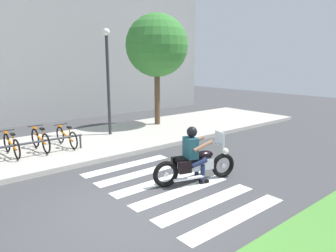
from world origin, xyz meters
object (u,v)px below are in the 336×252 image
at_px(rider, 193,151).
at_px(bicycle_3, 66,137).
at_px(motorcycle, 196,164).
at_px(bicycle_1, 11,145).
at_px(street_lamp, 108,73).
at_px(tree_near_rack, 157,46).
at_px(bike_rack, 32,144).
at_px(bicycle_2, 40,140).

distance_m(rider, bicycle_3, 5.04).
distance_m(motorcycle, bicycle_1, 5.80).
height_order(street_lamp, tree_near_rack, tree_near_rack).
xyz_separation_m(rider, bike_rack, (-2.62, 4.30, -0.27)).
xyz_separation_m(bicycle_1, bicycle_3, (1.74, 0.00, -0.01)).
height_order(motorcycle, bike_rack, motorcycle).
bearing_deg(tree_near_rack, bicycle_3, -167.93).
bearing_deg(bike_rack, rider, -58.63).
bearing_deg(tree_near_rack, motorcycle, -119.53).
bearing_deg(motorcycle, bicycle_3, 105.92).
relative_size(rider, tree_near_rack, 0.29).
xyz_separation_m(rider, bicycle_2, (-2.19, 4.85, -0.33)).
xyz_separation_m(rider, tree_near_rack, (3.41, 5.87, 2.84)).
xyz_separation_m(bicycle_2, bike_rack, (-0.43, -0.55, 0.05)).
height_order(bicycle_1, bike_rack, bicycle_1).
bearing_deg(rider, bike_rack, 121.37).
relative_size(motorcycle, bicycle_3, 1.35).
bearing_deg(bike_rack, street_lamp, 19.33).
xyz_separation_m(rider, bicycle_3, (-1.32, 4.86, -0.35)).
xyz_separation_m(motorcycle, bicycle_3, (-1.39, 4.88, 0.02)).
bearing_deg(motorcycle, street_lamp, 83.44).
relative_size(rider, bicycle_1, 0.88).
bearing_deg(bicycle_2, street_lamp, 11.98).
height_order(bicycle_1, bicycle_3, bicycle_1).
distance_m(bicycle_1, street_lamp, 4.34).
distance_m(bicycle_3, tree_near_rack, 5.80).
relative_size(bike_rack, street_lamp, 0.76).
bearing_deg(motorcycle, rider, 160.46).
height_order(rider, street_lamp, street_lamp).
relative_size(bicycle_2, street_lamp, 0.38).
bearing_deg(bicycle_1, street_lamp, 9.25).
relative_size(bicycle_3, street_lamp, 0.39).
xyz_separation_m(motorcycle, bike_rack, (-2.69, 4.33, 0.10)).
bearing_deg(tree_near_rack, street_lamp, -171.59).
bearing_deg(rider, bicycle_1, 122.19).
relative_size(motorcycle, rider, 1.54).
bearing_deg(bicycle_3, tree_near_rack, 12.07).
height_order(motorcycle, rider, rider).
bearing_deg(bicycle_2, bicycle_3, 0.12).
bearing_deg(rider, bicycle_2, 114.26).
distance_m(bicycle_2, street_lamp, 3.60).
relative_size(rider, bike_rack, 0.45).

